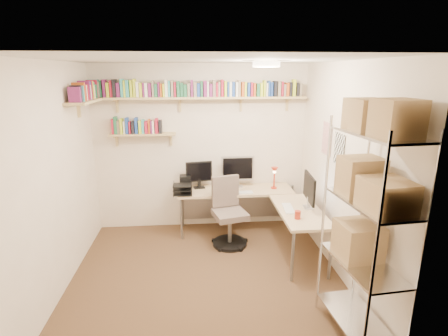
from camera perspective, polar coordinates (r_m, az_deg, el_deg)
The scene contains 6 objects.
ground at distance 4.43m, azimuth -2.93°, elevation -17.11°, with size 3.20×3.20×0.00m, color #4F3421.
room_shell at distance 3.83m, azimuth -3.17°, elevation 2.85°, with size 3.24×3.04×2.52m.
wall_shelves at distance 5.05m, azimuth -8.81°, elevation 11.29°, with size 3.12×1.09×0.80m.
corner_desk at distance 5.07m, azimuth 3.13°, elevation -4.40°, with size 1.92×1.73×1.16m.
office_chair at distance 4.97m, azimuth 0.74°, elevation -7.96°, with size 0.52×0.53×0.97m.
wire_rack at distance 3.19m, azimuth 22.77°, elevation -3.32°, with size 0.50×0.90×2.19m.
Camera 1 is at (-0.11, -3.73, 2.38)m, focal length 28.00 mm.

